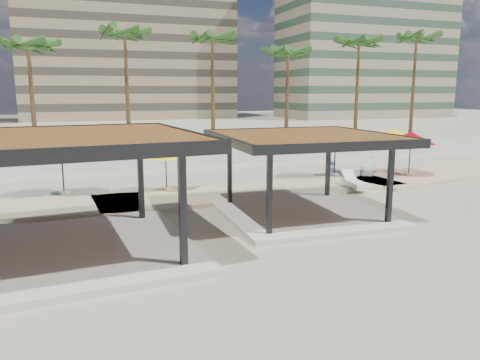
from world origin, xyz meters
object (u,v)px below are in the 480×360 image
object	(u,v)px
umbrella_c	(411,138)
pavilion_west	(71,184)
lounger_d	(367,170)
pavilion_central	(304,167)
lounger_c	(343,172)
lounger_b	(354,183)

from	to	relation	value
umbrella_c	pavilion_west	bearing A→B (deg)	-158.69
pavilion_west	lounger_d	world-z (taller)	pavilion_west
pavilion_central	umbrella_c	xyz separation A→B (m)	(9.86, 5.54, 0.37)
pavilion_west	lounger_d	bearing A→B (deg)	23.16
pavilion_central	pavilion_west	size ratio (longest dim) A/B	0.86
lounger_d	pavilion_central	bearing A→B (deg)	168.28
pavilion_central	lounger_d	bearing A→B (deg)	43.44
pavilion_west	lounger_c	xyz separation A→B (m)	(15.24, 8.82, -1.93)
pavilion_central	lounger_b	size ratio (longest dim) A/B	3.30
pavilion_central	pavilion_west	xyz separation A→B (m)	(-8.91, -1.78, 0.25)
umbrella_c	lounger_c	xyz separation A→B (m)	(-3.53, 1.50, -2.05)
pavilion_central	lounger_c	bearing A→B (deg)	50.04
pavilion_west	lounger_b	world-z (taller)	pavilion_west
lounger_c	lounger_b	bearing A→B (deg)	134.27
lounger_c	lounger_d	size ratio (longest dim) A/B	0.88
pavilion_west	lounger_c	bearing A→B (deg)	25.64
pavilion_central	lounger_c	world-z (taller)	pavilion_central
lounger_b	lounger_d	distance (m)	4.60
lounger_b	lounger_c	size ratio (longest dim) A/B	1.06
umbrella_c	lounger_d	distance (m)	3.14
lounger_d	lounger_b	bearing A→B (deg)	174.36
umbrella_c	lounger_d	bearing A→B (deg)	141.46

